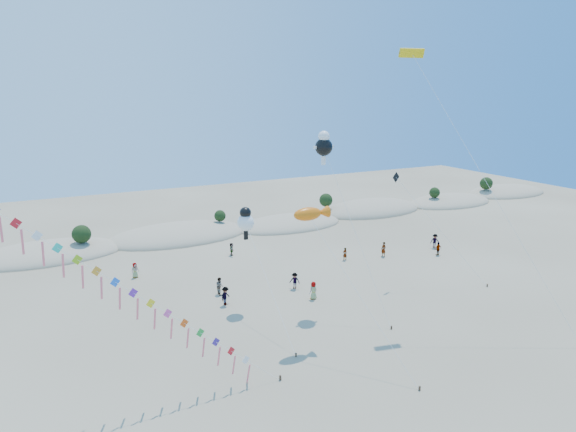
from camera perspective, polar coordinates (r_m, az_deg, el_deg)
The scene contains 8 objects.
dune_ridge at distance 66.70m, azimuth -11.96°, elevation -2.26°, with size 145.30×11.49×5.57m.
kite_train at distance 29.77m, azimuth -26.38°, elevation -3.09°, with size 24.31×5.20×20.48m.
fish_kite at distance 36.15m, azimuth 2.82°, elevation 0.25°, with size 4.33×10.27×10.57m.
cartoon_kite_low at distance 42.41m, azimuth -5.05°, elevation -0.56°, with size 1.51×10.88×9.20m.
cartoon_kite_high at distance 42.32m, azimuth 4.28°, elevation 8.36°, with size 3.21×8.59×15.70m.
parafoil_kite at distance 42.08m, azimuth 14.91°, elevation 17.41°, with size 8.68×13.20×22.37m.
dark_kite at distance 49.50m, azimuth 15.29°, elevation 1.28°, with size 7.93×6.25×11.30m.
beachgoers at distance 51.84m, azimuth 2.02°, elevation -5.95°, with size 36.45×16.47×1.79m.
Camera 1 is at (-14.38, -16.98, 18.84)m, focal length 30.00 mm.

